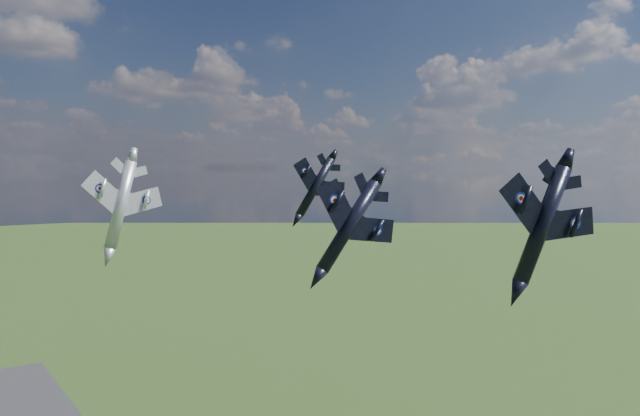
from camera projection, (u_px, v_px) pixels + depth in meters
jet_lead_navy at (349, 226)px, 67.41m from camera, size 14.23×17.56×8.86m
jet_right_navy at (542, 224)px, 59.27m from camera, size 16.70×19.23×7.51m
jet_high_navy at (315, 187)px, 90.06m from camera, size 12.61×15.05×7.08m
jet_left_silver at (121, 205)px, 73.94m from camera, size 11.85×15.30×5.68m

